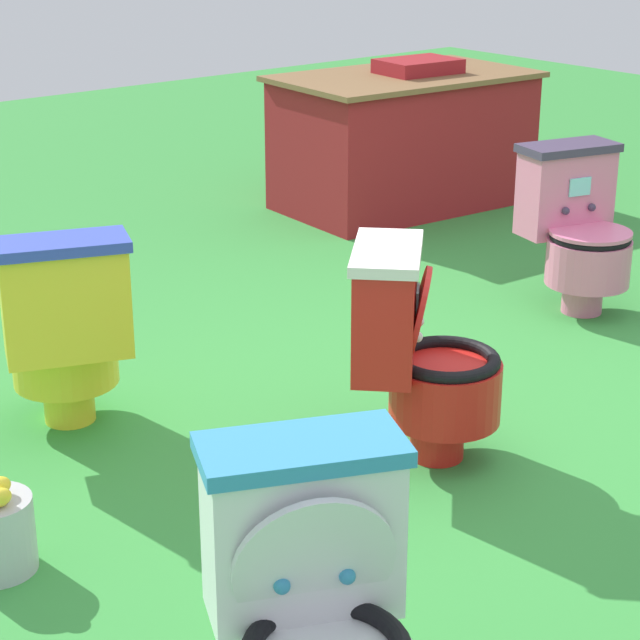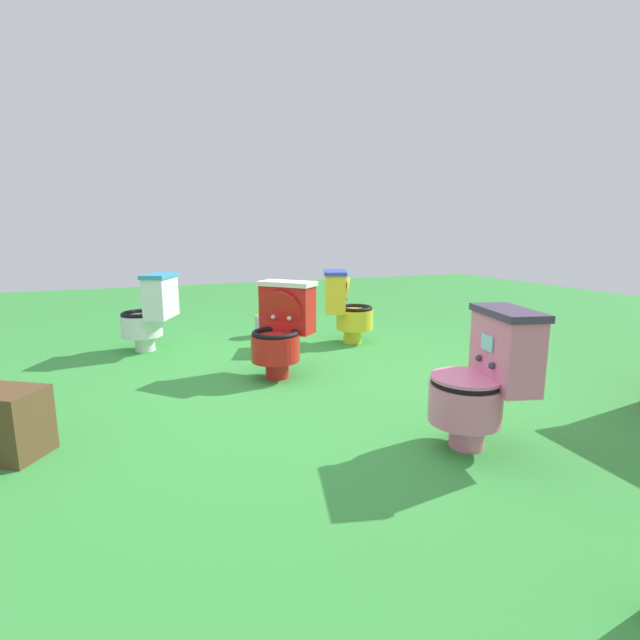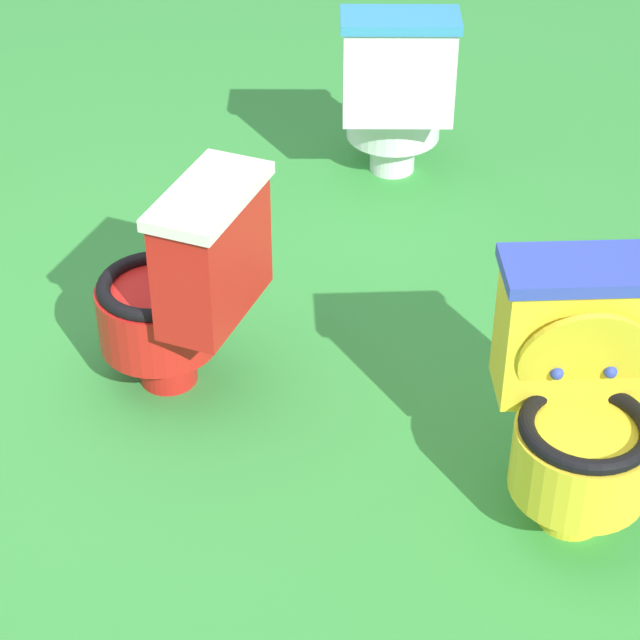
% 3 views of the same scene
% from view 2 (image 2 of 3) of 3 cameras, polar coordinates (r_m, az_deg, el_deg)
% --- Properties ---
extents(ground, '(14.00, 14.00, 0.00)m').
position_cam_2_polar(ground, '(3.38, -1.87, -8.21)').
color(ground, green).
extents(toilet_red, '(0.63, 0.63, 0.73)m').
position_cam_2_polar(toilet_red, '(3.57, -4.81, -1.01)').
color(toilet_red, red).
rests_on(toilet_red, ground).
extents(toilet_yellow, '(0.55, 0.61, 0.73)m').
position_cam_2_polar(toilet_yellow, '(4.62, 3.16, 1.73)').
color(toilet_yellow, yellow).
rests_on(toilet_yellow, ground).
extents(toilet_pink, '(0.51, 0.58, 0.73)m').
position_cam_2_polar(toilet_pink, '(2.52, 19.48, -6.75)').
color(toilet_pink, pink).
rests_on(toilet_pink, ground).
extents(toilet_white, '(0.57, 0.61, 0.73)m').
position_cam_2_polar(toilet_white, '(4.58, -20.18, 0.98)').
color(toilet_white, white).
rests_on(toilet_white, ground).
extents(small_crate, '(0.41, 0.44, 0.34)m').
position_cam_2_polar(small_crate, '(2.82, -34.31, -10.46)').
color(small_crate, brown).
rests_on(small_crate, ground).
extents(lemon_bucket, '(0.22, 0.22, 0.28)m').
position_cam_2_polar(lemon_bucket, '(4.99, -6.80, -0.65)').
color(lemon_bucket, '#B7B7BF').
rests_on(lemon_bucket, ground).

